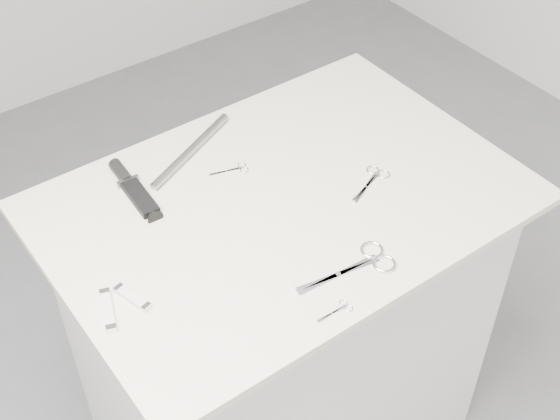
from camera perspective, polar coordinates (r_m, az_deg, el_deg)
plinth at (r=2.01m, az=0.21°, el=-9.10°), size 0.90×0.60×0.90m
display_board at (r=1.67m, az=0.25°, el=0.62°), size 1.00×0.70×0.02m
large_shears at (r=1.53m, az=6.16°, el=-3.88°), size 0.21×0.09×0.01m
embroidery_scissors_a at (r=1.72m, az=6.82°, el=2.31°), size 0.13×0.08×0.00m
embroidery_scissors_b at (r=1.73m, az=-3.35°, el=2.98°), size 0.09×0.05×0.00m
tiny_scissors at (r=1.45m, az=4.28°, el=-7.31°), size 0.08×0.03×0.00m
sheathed_knife at (r=1.71m, az=-10.82°, el=1.71°), size 0.05×0.20×0.02m
pocket_knife_a at (r=1.48m, az=-12.48°, el=-7.14°), size 0.05×0.10×0.01m
pocket_knife_b at (r=1.49m, az=-10.75°, el=-6.32°), size 0.04×0.09×0.01m
metal_rail at (r=1.78m, az=-6.52°, el=4.38°), size 0.27×0.14×0.02m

